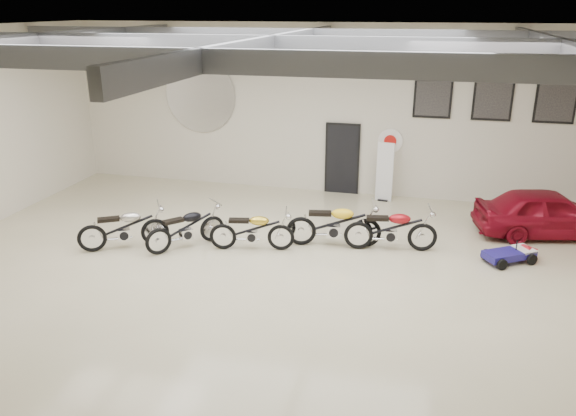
% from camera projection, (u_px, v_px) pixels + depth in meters
% --- Properties ---
extents(floor, '(16.00, 12.00, 0.01)m').
position_uv_depth(floor, '(274.00, 275.00, 12.00)').
color(floor, beige).
rests_on(floor, ground).
extents(ceiling, '(16.00, 12.00, 0.01)m').
position_uv_depth(ceiling, '(272.00, 30.00, 10.31)').
color(ceiling, gray).
rests_on(ceiling, back_wall).
extents(back_wall, '(16.00, 0.02, 5.00)m').
position_uv_depth(back_wall, '(327.00, 111.00, 16.63)').
color(back_wall, beige).
rests_on(back_wall, floor).
extents(ceiling_beams, '(15.80, 11.80, 0.32)m').
position_uv_depth(ceiling_beams, '(272.00, 44.00, 10.40)').
color(ceiling_beams, slate).
rests_on(ceiling_beams, ceiling).
extents(door, '(0.92, 0.08, 2.10)m').
position_uv_depth(door, '(342.00, 159.00, 16.96)').
color(door, black).
rests_on(door, back_wall).
extents(logo_plaque, '(2.30, 0.06, 1.16)m').
position_uv_depth(logo_plaque, '(200.00, 96.00, 17.40)').
color(logo_plaque, silver).
rests_on(logo_plaque, back_wall).
extents(poster_left, '(1.05, 0.08, 1.35)m').
position_uv_depth(poster_left, '(433.00, 94.00, 15.71)').
color(poster_left, black).
rests_on(poster_left, back_wall).
extents(poster_mid, '(1.05, 0.08, 1.35)m').
position_uv_depth(poster_mid, '(493.00, 96.00, 15.34)').
color(poster_mid, black).
rests_on(poster_mid, back_wall).
extents(poster_right, '(1.05, 0.08, 1.35)m').
position_uv_depth(poster_right, '(556.00, 98.00, 14.97)').
color(poster_right, black).
rests_on(poster_right, back_wall).
extents(oil_sign, '(0.72, 0.10, 0.72)m').
position_uv_depth(oil_sign, '(390.00, 141.00, 16.42)').
color(oil_sign, white).
rests_on(oil_sign, back_wall).
extents(banner_stand, '(0.51, 0.26, 1.79)m').
position_uv_depth(banner_stand, '(385.00, 171.00, 16.30)').
color(banner_stand, white).
rests_on(banner_stand, floor).
extents(motorcycle_silver, '(2.09, 1.58, 1.07)m').
position_uv_depth(motorcycle_silver, '(123.00, 227.00, 13.15)').
color(motorcycle_silver, silver).
rests_on(motorcycle_silver, floor).
extents(motorcycle_black, '(1.76, 1.89, 1.02)m').
position_uv_depth(motorcycle_black, '(186.00, 227.00, 13.20)').
color(motorcycle_black, silver).
rests_on(motorcycle_black, floor).
extents(motorcycle_gold, '(2.03, 0.99, 1.01)m').
position_uv_depth(motorcycle_gold, '(252.00, 229.00, 13.08)').
color(motorcycle_gold, silver).
rests_on(motorcycle_gold, floor).
extents(motorcycle_yellow, '(2.29, 1.06, 1.15)m').
position_uv_depth(motorcycle_yellow, '(334.00, 223.00, 13.27)').
color(motorcycle_yellow, silver).
rests_on(motorcycle_yellow, floor).
extents(motorcycle_red, '(2.19, 1.00, 1.10)m').
position_uv_depth(motorcycle_red, '(391.00, 228.00, 13.05)').
color(motorcycle_red, silver).
rests_on(motorcycle_red, floor).
extents(go_kart, '(1.53, 1.30, 0.51)m').
position_uv_depth(go_kart, '(514.00, 251.00, 12.54)').
color(go_kart, navy).
rests_on(go_kart, floor).
extents(vintage_car, '(2.16, 3.74, 1.20)m').
position_uv_depth(vintage_car, '(548.00, 213.00, 13.88)').
color(vintage_car, maroon).
rests_on(vintage_car, floor).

